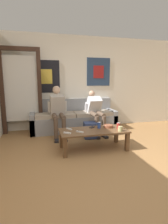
# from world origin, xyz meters

# --- Properties ---
(ground_plane) EXTENTS (18.00, 18.00, 0.00)m
(ground_plane) POSITION_xyz_m (0.00, 0.00, 0.00)
(ground_plane) COLOR #9E7042
(wall_back) EXTENTS (10.00, 0.07, 2.55)m
(wall_back) POSITION_xyz_m (-0.00, 2.81, 1.28)
(wall_back) COLOR silver
(wall_back) RESTS_ON ground_plane
(door_frame) EXTENTS (1.00, 0.10, 2.15)m
(door_frame) POSITION_xyz_m (-1.41, 2.59, 1.20)
(door_frame) COLOR #382319
(door_frame) RESTS_ON ground_plane
(couch) EXTENTS (2.28, 0.69, 0.83)m
(couch) POSITION_xyz_m (-0.09, 2.47, 0.29)
(couch) COLOR gray
(couch) RESTS_ON ground_plane
(coffee_table) EXTENTS (1.31, 0.61, 0.39)m
(coffee_table) POSITION_xyz_m (0.02, 1.04, 0.33)
(coffee_table) COLOR brown
(coffee_table) RESTS_ON ground_plane
(person_seated_adult) EXTENTS (0.47, 0.87, 1.21)m
(person_seated_adult) POSITION_xyz_m (-0.55, 2.11, 0.66)
(person_seated_adult) COLOR brown
(person_seated_adult) RESTS_ON ground_plane
(person_seated_teen) EXTENTS (0.47, 0.98, 1.07)m
(person_seated_teen) POSITION_xyz_m (0.41, 2.12, 0.59)
(person_seated_teen) COLOR brown
(person_seated_teen) RESTS_ON ground_plane
(backpack) EXTENTS (0.32, 0.33, 0.37)m
(backpack) POSITION_xyz_m (0.16, 1.71, 0.18)
(backpack) COLOR navy
(backpack) RESTS_ON ground_plane
(ceramic_bowl) EXTENTS (0.19, 0.19, 0.05)m
(ceramic_bowl) POSITION_xyz_m (0.37, 1.14, 0.42)
(ceramic_bowl) COLOR brown
(ceramic_bowl) RESTS_ON coffee_table
(pillar_candle) EXTENTS (0.09, 0.09, 0.11)m
(pillar_candle) POSITION_xyz_m (0.49, 0.84, 0.44)
(pillar_candle) COLOR tan
(pillar_candle) RESTS_ON coffee_table
(drink_can_blue) EXTENTS (0.07, 0.07, 0.12)m
(drink_can_blue) POSITION_xyz_m (0.17, 1.13, 0.45)
(drink_can_blue) COLOR #28479E
(drink_can_blue) RESTS_ON coffee_table
(drink_can_red) EXTENTS (0.07, 0.07, 0.12)m
(drink_can_red) POSITION_xyz_m (0.52, 0.99, 0.45)
(drink_can_red) COLOR maroon
(drink_can_red) RESTS_ON coffee_table
(game_controller_near_left) EXTENTS (0.13, 0.13, 0.03)m
(game_controller_near_left) POSITION_xyz_m (-0.28, 0.95, 0.40)
(game_controller_near_left) COLOR white
(game_controller_near_left) RESTS_ON coffee_table
(game_controller_near_right) EXTENTS (0.14, 0.11, 0.03)m
(game_controller_near_right) POSITION_xyz_m (-0.51, 0.94, 0.40)
(game_controller_near_right) COLOR white
(game_controller_near_right) RESTS_ON coffee_table
(game_controller_far_center) EXTENTS (0.10, 0.14, 0.03)m
(game_controller_far_center) POSITION_xyz_m (-0.43, 1.20, 0.40)
(game_controller_far_center) COLOR white
(game_controller_far_center) RESTS_ON coffee_table
(cell_phone) EXTENTS (0.14, 0.14, 0.01)m
(cell_phone) POSITION_xyz_m (0.05, 1.22, 0.40)
(cell_phone) COLOR black
(cell_phone) RESTS_ON coffee_table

